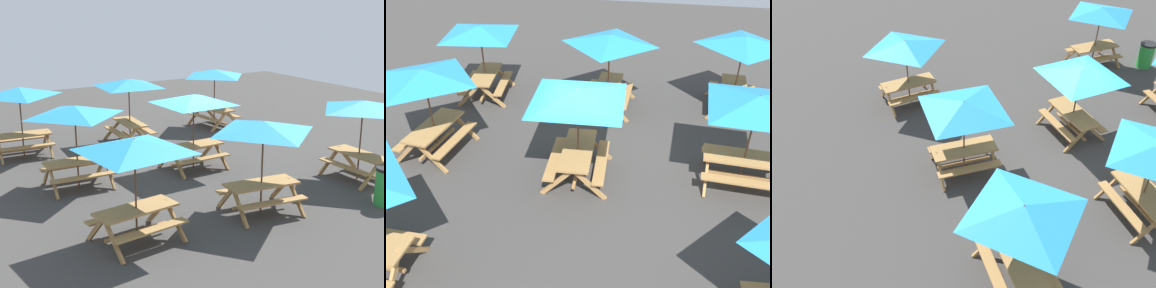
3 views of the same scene
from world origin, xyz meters
The scene contains 7 objects.
ground_plane centered at (0.00, 0.00, 0.00)m, with size 31.33×31.33×0.00m, color #3D3A38.
picnic_table_0 centered at (-0.20, 0.25, 1.99)m, with size 2.83×2.83×2.34m.
picnic_table_1 centered at (0.21, -3.51, 1.99)m, with size 2.82×2.82×2.34m.
picnic_table_2 centered at (3.94, -3.72, 1.99)m, with size 2.12×2.12×2.34m.
picnic_table_3 centered at (-3.73, -4.03, 1.99)m, with size 2.16×2.16×2.34m.
picnic_table_4 centered at (-3.80, 3.48, 1.99)m, with size 2.03×2.03×2.34m.
trash_bin_green centered at (-2.87, 5.24, 0.49)m, with size 0.59×0.59×0.98m.
Camera 3 is at (8.69, -6.76, 8.28)m, focal length 40.00 mm.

